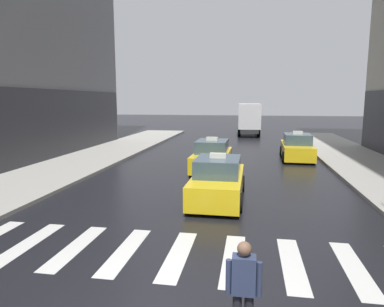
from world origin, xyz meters
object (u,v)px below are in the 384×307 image
Objects in this scene: taxi_second at (212,157)px; box_truck at (249,118)px; taxi_lead at (218,181)px; pedestrian_plain_coat at (243,286)px; taxi_third at (297,148)px.

taxi_second is 0.60× the size of box_truck.
taxi_lead is 5.60m from taxi_second.
taxi_second is at bearing -95.33° from box_truck.
taxi_second is 13.38m from pedestrian_plain_coat.
box_truck is (0.97, 24.88, 1.13)m from taxi_lead.
taxi_lead is 0.99× the size of taxi_third.
box_truck is (1.81, 19.35, 1.13)m from taxi_second.
taxi_second is at bearing 98.39° from pedestrian_plain_coat.
taxi_lead and taxi_second have the same top height.
taxi_second is 6.60m from taxi_third.
taxi_second is at bearing 98.61° from taxi_lead.
taxi_second is 1.00× the size of taxi_third.
taxi_second is (-0.84, 5.53, 0.00)m from taxi_lead.
box_truck is 4.61× the size of pedestrian_plain_coat.
taxi_lead is 0.60× the size of box_truck.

